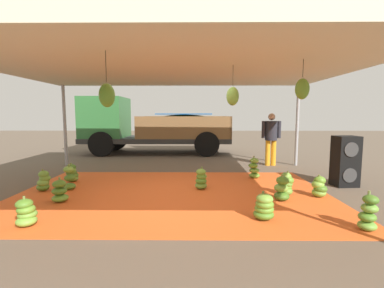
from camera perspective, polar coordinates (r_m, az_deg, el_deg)
name	(u,v)px	position (r m, az deg, el deg)	size (l,w,h in m)	color
ground_plane	(180,167)	(8.74, -2.48, -4.81)	(40.00, 40.00, 0.00)	brown
tarp_orange	(173,194)	(5.82, -4.05, -10.36)	(6.53, 4.25, 0.01)	#E05B23
tent_canopy	(172,67)	(5.56, -4.18, 15.79)	(8.00, 7.00, 2.67)	#9EA0A5
banana_bunch_0	(368,214)	(4.72, 33.08, -12.20)	(0.34, 0.34, 0.58)	#6B9E38
banana_bunch_1	(201,179)	(6.11, 1.93, -7.45)	(0.37, 0.37, 0.50)	#6B9E38
banana_bunch_2	(254,169)	(7.30, 12.90, -5.09)	(0.39, 0.39, 0.59)	#60932D
banana_bunch_4	(69,179)	(6.63, -24.36, -6.69)	(0.34, 0.35, 0.57)	#518428
banana_bunch_5	(26,213)	(4.86, -31.48, -12.25)	(0.38, 0.42, 0.45)	#75A83D
banana_bunch_6	(44,181)	(6.79, -28.71, -6.89)	(0.35, 0.35, 0.48)	#518428
banana_bunch_7	(282,189)	(5.61, 18.32, -9.00)	(0.38, 0.41, 0.50)	#477523
banana_bunch_8	(264,207)	(4.54, 14.93, -12.72)	(0.45, 0.45, 0.46)	#518428
banana_bunch_9	(319,187)	(6.10, 25.17, -8.21)	(0.35, 0.33, 0.45)	#75A83D
banana_bunch_10	(72,173)	(7.38, -23.93, -5.66)	(0.37, 0.40, 0.47)	#75A83D
banana_bunch_11	(60,192)	(5.81, -26.05, -9.01)	(0.38, 0.38, 0.47)	#60932D
banana_bunch_12	(287,184)	(5.98, 19.24, -8.01)	(0.38, 0.37, 0.50)	#6B9E38
cargo_truck_main	(150,126)	(11.92, -8.75, 3.77)	(6.22, 2.35, 2.40)	#2D2D2D
worker_0	(271,135)	(9.21, 16.29, 1.78)	(0.63, 0.38, 1.71)	orange
speaker_stack	(345,161)	(7.25, 29.51, -3.15)	(0.55, 0.47, 1.17)	black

